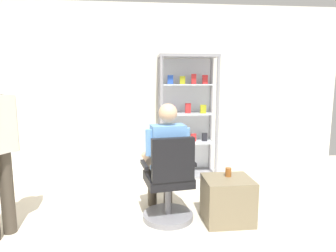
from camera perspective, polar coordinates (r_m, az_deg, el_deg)
name	(u,v)px	position (r m, az deg, el deg)	size (l,w,h in m)	color
back_wall	(160,90)	(4.94, -1.46, 6.76)	(6.00, 0.10, 2.70)	silver
display_cabinet_main	(187,115)	(4.79, 3.58, 2.04)	(0.90, 0.45, 1.90)	gray
office_chair	(169,187)	(3.31, 0.23, -11.40)	(0.60, 0.56, 0.96)	slate
seated_shopkeeper	(166,154)	(3.37, -0.46, -5.37)	(0.53, 0.60, 1.29)	#3F382D
storage_crate	(227,200)	(3.43, 11.19, -13.54)	(0.51, 0.46, 0.49)	#72664C
tea_glass	(228,172)	(3.39, 11.36, -8.57)	(0.07, 0.07, 0.10)	brown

